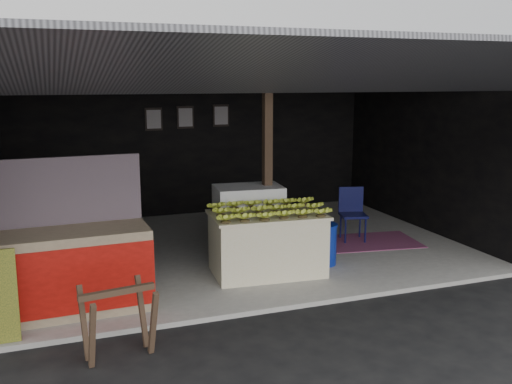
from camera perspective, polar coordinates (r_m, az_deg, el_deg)
name	(u,v)px	position (r m, az deg, el deg)	size (l,w,h in m)	color
ground	(301,309)	(6.84, 4.57, -11.54)	(80.00, 80.00, 0.00)	black
concrete_slab	(235,248)	(9.02, -2.07, -5.60)	(7.00, 5.00, 0.06)	gray
shophouse	(228,114)	(8.95, -2.78, 7.75)	(7.40, 7.29, 3.02)	black
banana_table	(267,243)	(7.68, 1.14, -5.16)	(1.57, 1.04, 0.83)	silver
banana_pile	(267,207)	(7.55, 1.15, -1.56)	(1.39, 0.83, 0.16)	yellow
white_crate	(249,222)	(8.33, -0.75, -3.01)	(1.01, 0.73, 1.06)	white
neighbor_stall	(74,267)	(6.77, -17.77, -7.11)	(1.69, 0.81, 1.72)	#998466
sawhorse	(118,315)	(5.69, -13.63, -11.84)	(0.73, 0.71, 0.70)	#473123
water_barrel	(323,245)	(8.13, 6.71, -5.29)	(0.38, 0.38, 0.56)	navy
plastic_chair	(352,209)	(9.39, 9.58, -1.71)	(0.50, 0.50, 0.86)	#0A0C3A
magenta_rug	(370,241)	(9.42, 11.35, -4.87)	(1.50, 1.00, 0.01)	#791B59
picture_frames	(187,117)	(10.92, -6.90, 7.42)	(1.62, 0.04, 0.46)	black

